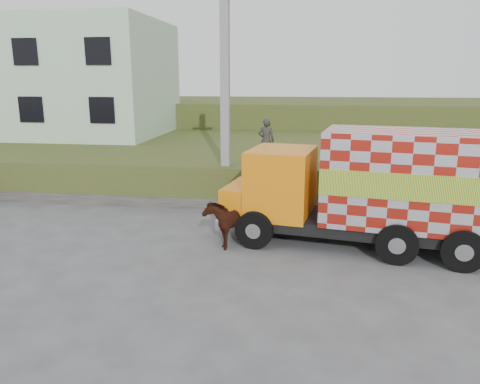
# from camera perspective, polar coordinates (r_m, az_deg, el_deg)

# --- Properties ---
(ground) EXTENTS (120.00, 120.00, 0.00)m
(ground) POSITION_cam_1_polar(r_m,az_deg,el_deg) (12.63, -0.76, -7.38)
(ground) COLOR #474749
(ground) RESTS_ON ground
(embankment) EXTENTS (40.00, 12.00, 1.50)m
(embankment) POSITION_cam_1_polar(r_m,az_deg,el_deg) (22.05, 3.21, 3.82)
(embankment) COLOR #33501A
(embankment) RESTS_ON ground
(embankment_far) EXTENTS (40.00, 12.00, 3.00)m
(embankment_far) POSITION_cam_1_polar(r_m,az_deg,el_deg) (33.83, 4.99, 8.56)
(embankment_far) COLOR #33501A
(embankment_far) RESTS_ON ground
(retaining_strip) EXTENTS (16.00, 0.50, 0.40)m
(retaining_strip) POSITION_cam_1_polar(r_m,az_deg,el_deg) (16.87, -5.31, -1.25)
(retaining_strip) COLOR #595651
(retaining_strip) RESTS_ON ground
(building) EXTENTS (10.00, 8.00, 6.00)m
(building) POSITION_cam_1_polar(r_m,az_deg,el_deg) (27.77, -19.96, 12.88)
(building) COLOR #A9C3A7
(building) RESTS_ON embankment
(utility_pole) EXTENTS (1.20, 0.30, 8.00)m
(utility_pole) POSITION_cam_1_polar(r_m,az_deg,el_deg) (16.49, -1.83, 12.10)
(utility_pole) COLOR gray
(utility_pole) RESTS_ON ground
(cargo_truck) EXTENTS (7.51, 3.54, 3.23)m
(cargo_truck) POSITION_cam_1_polar(r_m,az_deg,el_deg) (13.12, 15.54, 0.50)
(cargo_truck) COLOR black
(cargo_truck) RESTS_ON ground
(cow) EXTENTS (1.33, 1.77, 1.36)m
(cow) POSITION_cam_1_polar(r_m,az_deg,el_deg) (13.09, -1.33, -3.47)
(cow) COLOR black
(cow) RESTS_ON ground
(pedestrian) EXTENTS (0.61, 0.41, 1.63)m
(pedestrian) POSITION_cam_1_polar(r_m,az_deg,el_deg) (17.18, 3.21, 6.27)
(pedestrian) COLOR #2E2C29
(pedestrian) RESTS_ON embankment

